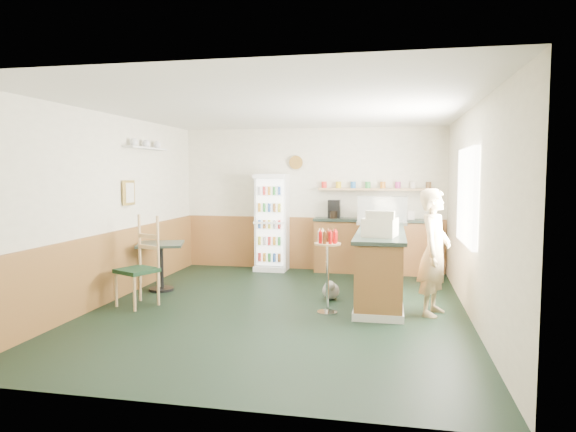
% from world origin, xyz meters
% --- Properties ---
extents(ground, '(6.00, 6.00, 0.00)m').
position_xyz_m(ground, '(0.00, 0.00, 0.00)').
color(ground, black).
rests_on(ground, ground).
extents(room_envelope, '(5.04, 6.02, 2.72)m').
position_xyz_m(room_envelope, '(-0.23, 0.73, 1.52)').
color(room_envelope, silver).
rests_on(room_envelope, ground).
extents(service_counter, '(0.68, 3.01, 1.01)m').
position_xyz_m(service_counter, '(1.35, 1.07, 0.46)').
color(service_counter, brown).
rests_on(service_counter, ground).
extents(back_counter, '(2.24, 0.42, 1.69)m').
position_xyz_m(back_counter, '(1.19, 2.80, 0.55)').
color(back_counter, brown).
rests_on(back_counter, ground).
extents(drinks_fridge, '(0.60, 0.52, 1.83)m').
position_xyz_m(drinks_fridge, '(-0.73, 2.74, 0.92)').
color(drinks_fridge, white).
rests_on(drinks_fridge, ground).
extents(display_case, '(0.81, 0.42, 0.46)m').
position_xyz_m(display_case, '(1.35, 1.81, 1.24)').
color(display_case, silver).
rests_on(display_case, service_counter).
extents(cash_register, '(0.49, 0.51, 0.24)m').
position_xyz_m(cash_register, '(1.35, 0.19, 1.13)').
color(cash_register, beige).
rests_on(cash_register, service_counter).
extents(shopkeeper, '(0.56, 0.65, 1.65)m').
position_xyz_m(shopkeeper, '(2.05, 0.13, 0.83)').
color(shopkeeper, tan).
rests_on(shopkeeper, ground).
extents(condiment_stand, '(0.35, 0.35, 1.09)m').
position_xyz_m(condiment_stand, '(0.68, -0.07, 0.74)').
color(condiment_stand, silver).
rests_on(condiment_stand, ground).
extents(newspaper_rack, '(0.09, 0.44, 0.52)m').
position_xyz_m(newspaper_rack, '(0.99, 1.34, 0.49)').
color(newspaper_rack, black).
rests_on(newspaper_rack, ground).
extents(cafe_table, '(0.87, 0.87, 0.75)m').
position_xyz_m(cafe_table, '(-2.05, 0.72, 0.53)').
color(cafe_table, black).
rests_on(cafe_table, ground).
extents(cafe_chair, '(0.62, 0.63, 1.26)m').
position_xyz_m(cafe_chair, '(-1.96, -0.14, 0.66)').
color(cafe_chair, black).
rests_on(cafe_chair, ground).
extents(dog_doorstop, '(0.25, 0.32, 0.30)m').
position_xyz_m(dog_doorstop, '(0.64, 0.65, 0.14)').
color(dog_doorstop, gray).
rests_on(dog_doorstop, ground).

